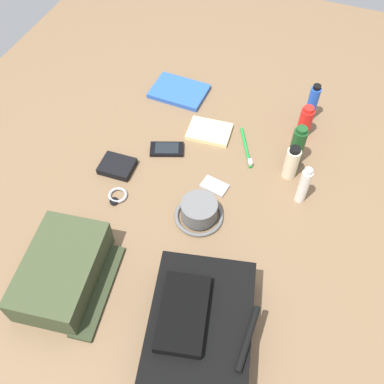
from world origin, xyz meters
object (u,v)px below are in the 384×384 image
object	(u,v)px
notepad	(209,132)
paperback_novel	(179,91)
media_player	(214,186)
cell_phone	(167,149)
wristwatch	(117,196)
toiletry_pouch	(63,271)
lotion_bottle	(292,163)
deodorant_spray	(313,103)
shampoo_bottle	(297,146)
toothbrush	(246,149)
sunscreen_spray	(305,121)
backpack	(199,329)
toothpaste_tube	(304,186)
bucket_hat	(199,211)
wallet	(117,166)

from	to	relation	value
notepad	paperback_novel	bearing A→B (deg)	-136.50
media_player	notepad	distance (m)	0.24
notepad	cell_phone	bearing A→B (deg)	-44.89
wristwatch	notepad	size ratio (longest dim) A/B	0.47
toiletry_pouch	lotion_bottle	bearing A→B (deg)	140.28
deodorant_spray	shampoo_bottle	xyz separation A→B (m)	(0.23, -0.00, 0.00)
notepad	toothbrush	bearing A→B (deg)	72.77
toiletry_pouch	sunscreen_spray	bearing A→B (deg)	148.27
backpack	wristwatch	bearing A→B (deg)	-129.17
backpack	sunscreen_spray	distance (m)	0.82
deodorant_spray	toothpaste_tube	size ratio (longest dim) A/B	1.01
backpack	toiletry_pouch	distance (m)	0.40
shampoo_bottle	toothbrush	bearing A→B (deg)	-86.26
toiletry_pouch	bucket_hat	bearing A→B (deg)	140.25
toothbrush	wristwatch	bearing A→B (deg)	-43.92
media_player	toiletry_pouch	bearing A→B (deg)	-31.56
notepad	lotion_bottle	bearing A→B (deg)	69.44
paperback_novel	notepad	size ratio (longest dim) A/B	1.41
media_player	wristwatch	xyz separation A→B (m)	(0.15, -0.28, 0.00)
notepad	media_player	bearing A→B (deg)	18.49
media_player	wallet	distance (m)	0.33
cell_phone	wallet	size ratio (longest dim) A/B	1.18
deodorant_spray	cell_phone	distance (m)	0.55
wallet	notepad	distance (m)	0.35
lotion_bottle	cell_phone	distance (m)	0.42
paperback_novel	backpack	bearing A→B (deg)	25.06
lotion_bottle	toothbrush	distance (m)	0.18
backpack	toothpaste_tube	xyz separation A→B (m)	(-0.53, 0.15, 0.01)
backpack	notepad	size ratio (longest dim) A/B	2.65
toothpaste_tube	deodorant_spray	bearing A→B (deg)	-172.38
shampoo_bottle	notepad	xyz separation A→B (m)	(-0.02, -0.31, -0.07)
deodorant_spray	wallet	bearing A→B (deg)	-49.10
deodorant_spray	media_player	xyz separation A→B (m)	(0.43, -0.22, -0.07)
paperback_novel	wallet	bearing A→B (deg)	-6.81
toiletry_pouch	toothbrush	bearing A→B (deg)	152.90
deodorant_spray	shampoo_bottle	world-z (taller)	shampoo_bottle
toothpaste_tube	cell_phone	world-z (taller)	toothpaste_tube
media_player	paperback_novel	bearing A→B (deg)	-144.03
cell_phone	wallet	xyz separation A→B (m)	(0.13, -0.12, 0.01)
paperback_novel	wristwatch	distance (m)	0.53
toiletry_pouch	cell_phone	distance (m)	0.55
media_player	wallet	size ratio (longest dim) A/B	0.84
media_player	toothbrush	xyz separation A→B (m)	(-0.19, 0.05, 0.00)
toothbrush	lotion_bottle	bearing A→B (deg)	71.48
wristwatch	deodorant_spray	bearing A→B (deg)	139.60
backpack	toothpaste_tube	distance (m)	0.55
toiletry_pouch	notepad	size ratio (longest dim) A/B	2.12
shampoo_bottle	toothbrush	size ratio (longest dim) A/B	0.93
shampoo_bottle	lotion_bottle	distance (m)	0.07
toiletry_pouch	notepad	distance (m)	0.70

